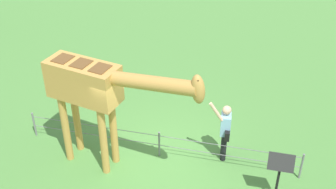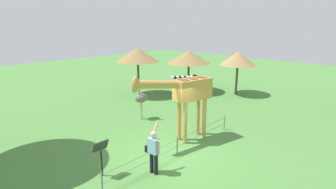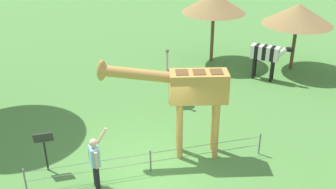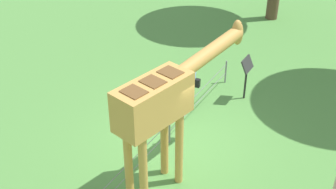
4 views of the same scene
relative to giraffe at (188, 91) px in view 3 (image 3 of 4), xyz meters
name	(u,v)px [view 3 (image 3 of 4)]	position (x,y,z in m)	size (l,w,h in m)	color
ground_plane	(150,169)	(1.29, 0.53, -2.20)	(60.00, 60.00, 0.00)	#4C843D
giraffe	(188,91)	(0.00, 0.00, 0.00)	(3.83, 1.29, 3.23)	#C69347
visitor	(95,160)	(2.89, 0.93, -1.29)	(0.56, 0.58, 1.76)	black
zebra	(266,55)	(-5.11, -4.68, -1.03)	(1.55, 1.43, 1.66)	black
ostrich	(171,75)	(-0.46, -3.54, -1.02)	(0.70, 0.56, 2.25)	#CC9E93
shade_hut_near	(214,3)	(-3.63, -7.44, 0.71)	(3.04, 3.04, 3.38)	brown
shade_hut_aside	(298,14)	(-6.94, -5.51, 0.43)	(3.19, 3.19, 3.10)	brown
info_sign	(44,143)	(4.23, -0.24, -1.25)	(0.56, 0.21, 1.32)	black
wire_fence	(150,160)	(1.29, 0.62, -1.79)	(7.05, 0.05, 0.75)	slate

